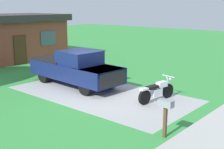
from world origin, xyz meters
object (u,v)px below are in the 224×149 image
object	(u,v)px
pickup_truck	(74,68)
neighbor_house	(1,37)
mailbox	(166,109)
motorcycle	(157,91)

from	to	relation	value
pickup_truck	neighbor_house	xyz separation A→B (m)	(1.37, 9.76, 0.84)
pickup_truck	mailbox	xyz separation A→B (m)	(-2.56, -7.09, 0.03)
motorcycle	pickup_truck	bearing A→B (deg)	95.92
mailbox	motorcycle	bearing A→B (deg)	36.21
pickup_truck	mailbox	world-z (taller)	pickup_truck
motorcycle	neighbor_house	distance (m)	14.70
mailbox	pickup_truck	bearing A→B (deg)	70.15
neighbor_house	pickup_truck	bearing A→B (deg)	-97.97
motorcycle	mailbox	xyz separation A→B (m)	(-3.06, -2.24, 0.51)
mailbox	neighbor_house	size ratio (longest dim) A/B	0.13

